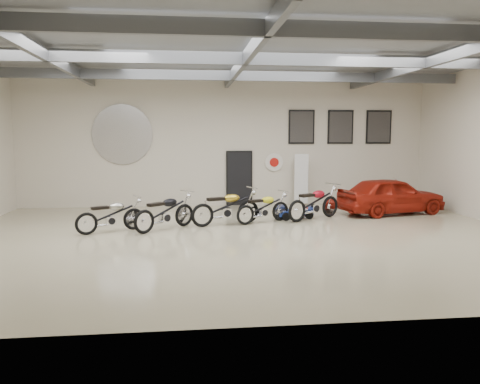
{
  "coord_description": "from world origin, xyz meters",
  "views": [
    {
      "loc": [
        -1.53,
        -12.43,
        2.76
      ],
      "look_at": [
        0.0,
        1.2,
        1.1
      ],
      "focal_mm": 35.0,
      "sensor_mm": 36.0,
      "label": 1
    }
  ],
  "objects": [
    {
      "name": "logo_plaque",
      "position": [
        -4.0,
        5.95,
        2.8
      ],
      "size": [
        2.3,
        0.06,
        1.16
      ],
      "primitive_type": null,
      "color": "silver",
      "rests_on": "back_wall"
    },
    {
      "name": "motorcycle_gold",
      "position": [
        -0.37,
        1.81,
        0.58
      ],
      "size": [
        2.33,
        1.42,
        1.16
      ],
      "primitive_type": null,
      "rotation": [
        0.0,
        0.0,
        0.36
      ],
      "color": "silver",
      "rests_on": "floor"
    },
    {
      "name": "motorcycle_red",
      "position": [
        2.59,
        2.42,
        0.58
      ],
      "size": [
        2.27,
        1.75,
        1.16
      ],
      "primitive_type": null,
      "rotation": [
        0.0,
        0.0,
        0.54
      ],
      "color": "silver",
      "rests_on": "floor"
    },
    {
      "name": "poster_mid",
      "position": [
        4.6,
        5.96,
        3.1
      ],
      "size": [
        1.05,
        0.08,
        1.35
      ],
      "primitive_type": null,
      "color": "black",
      "rests_on": "back_wall"
    },
    {
      "name": "motorcycle_black",
      "position": [
        -2.21,
        1.25,
        0.55
      ],
      "size": [
        2.03,
        1.9,
        1.11
      ],
      "primitive_type": null,
      "rotation": [
        0.0,
        0.0,
        0.72
      ],
      "color": "silver",
      "rests_on": "floor"
    },
    {
      "name": "door",
      "position": [
        0.5,
        5.95,
        1.05
      ],
      "size": [
        0.92,
        0.08,
        2.1
      ],
      "primitive_type": "cube",
      "color": "black",
      "rests_on": "back_wall"
    },
    {
      "name": "floor",
      "position": [
        0.0,
        0.0,
        0.0
      ],
      "size": [
        16.0,
        12.0,
        0.01
      ],
      "primitive_type": "cube",
      "color": "tan",
      "rests_on": "ground"
    },
    {
      "name": "motorcycle_yellow",
      "position": [
        0.84,
        2.05,
        0.5
      ],
      "size": [
        2.0,
        1.38,
        1.01
      ],
      "primitive_type": null,
      "rotation": [
        0.0,
        0.0,
        0.45
      ],
      "color": "silver",
      "rests_on": "floor"
    },
    {
      "name": "poster_right",
      "position": [
        6.2,
        5.96,
        3.1
      ],
      "size": [
        1.05,
        0.08,
        1.35
      ],
      "primitive_type": null,
      "color": "black",
      "rests_on": "back_wall"
    },
    {
      "name": "back_wall",
      "position": [
        0.0,
        6.0,
        2.5
      ],
      "size": [
        16.0,
        0.02,
        5.0
      ],
      "primitive_type": "cube",
      "color": "beige",
      "rests_on": "floor"
    },
    {
      "name": "motorcycle_silver",
      "position": [
        -3.74,
        1.08,
        0.51
      ],
      "size": [
        2.02,
        1.43,
        1.02
      ],
      "primitive_type": null,
      "rotation": [
        0.0,
        0.0,
        0.47
      ],
      "color": "silver",
      "rests_on": "floor"
    },
    {
      "name": "go_kart",
      "position": [
        2.1,
        2.73,
        0.28
      ],
      "size": [
        1.65,
        1.04,
        0.55
      ],
      "primitive_type": null,
      "rotation": [
        0.0,
        0.0,
        0.25
      ],
      "color": "navy",
      "rests_on": "floor"
    },
    {
      "name": "banner_stand",
      "position": [
        2.91,
        5.5,
        0.99
      ],
      "size": [
        0.56,
        0.27,
        1.99
      ],
      "primitive_type": null,
      "rotation": [
        0.0,
        0.0,
        -0.1
      ],
      "color": "white",
      "rests_on": "floor"
    },
    {
      "name": "ceiling",
      "position": [
        0.0,
        0.0,
        5.0
      ],
      "size": [
        16.0,
        12.0,
        0.01
      ],
      "primitive_type": "cube",
      "color": "slate",
      "rests_on": "back_wall"
    },
    {
      "name": "poster_left",
      "position": [
        3.0,
        5.96,
        3.1
      ],
      "size": [
        1.05,
        0.08,
        1.35
      ],
      "primitive_type": null,
      "color": "black",
      "rests_on": "back_wall"
    },
    {
      "name": "ceiling_beams",
      "position": [
        0.0,
        0.0,
        4.75
      ],
      "size": [
        15.8,
        11.8,
        0.32
      ],
      "primitive_type": null,
      "color": "#585B60",
      "rests_on": "ceiling"
    },
    {
      "name": "oil_sign",
      "position": [
        1.9,
        5.95,
        1.7
      ],
      "size": [
        0.72,
        0.1,
        0.72
      ],
      "primitive_type": null,
      "color": "white",
      "rests_on": "back_wall"
    },
    {
      "name": "vintage_car",
      "position": [
        5.61,
        3.26,
        0.65
      ],
      "size": [
        2.34,
        4.08,
        1.31
      ],
      "primitive_type": "imported",
      "rotation": [
        0.0,
        0.0,
        1.79
      ],
      "color": "maroon",
      "rests_on": "floor"
    }
  ]
}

